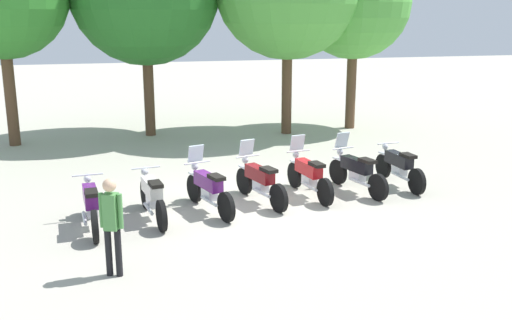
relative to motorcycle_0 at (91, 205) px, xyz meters
name	(u,v)px	position (x,y,z in m)	size (l,w,h in m)	color
ground_plane	(261,203)	(3.71, 0.71, -0.50)	(80.00, 80.00, 0.00)	#ADA899
motorcycle_0	(91,205)	(0.00, 0.00, 0.00)	(0.62, 2.19, 0.99)	black
motorcycle_1	(152,196)	(1.24, 0.29, 0.00)	(0.62, 2.18, 0.99)	black
motorcycle_2	(208,188)	(2.46, 0.50, 0.01)	(0.84, 2.13, 1.37)	black
motorcycle_3	(260,180)	(3.70, 0.81, 0.01)	(0.81, 2.13, 1.37)	black
motorcycle_4	(308,175)	(4.94, 1.01, 0.01)	(0.62, 2.18, 1.37)	black
motorcycle_5	(356,171)	(6.17, 1.04, 0.01)	(0.78, 2.15, 1.37)	black
motorcycle_6	(399,166)	(7.42, 1.26, 0.00)	(0.62, 2.19, 0.99)	black
person_0	(112,220)	(0.40, -2.37, 0.47)	(0.40, 0.29, 1.67)	black
tree_3	(354,3)	(9.23, 8.65, 4.06)	(4.04, 4.04, 6.60)	brown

